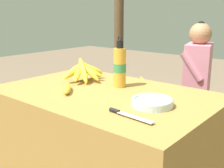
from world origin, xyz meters
The scene contains 10 objects.
market_counter centered at (0.00, 0.00, 0.35)m, with size 1.28×0.84×0.70m.
banana_bunch_ripe centered at (-0.28, 0.12, 0.77)m, with size 0.21×0.32×0.17m.
serving_bowl centered at (0.36, -0.04, 0.72)m, with size 0.21×0.21×0.04m.
water_bottle centered at (0.00, 0.15, 0.83)m, with size 0.08×0.08×0.32m.
loose_banana_front centered at (-0.16, -0.14, 0.72)m, with size 0.17×0.17×0.04m.
knife centered at (0.34, -0.24, 0.71)m, with size 0.25×0.04×0.02m.
wooden_bench centered at (0.01, 1.13, 0.33)m, with size 1.87×0.32×0.38m.
seated_vendor centered at (0.07, 1.08, 0.61)m, with size 0.46×0.43×1.08m.
banana_bunch_green centered at (-0.47, 1.12, 0.45)m, with size 0.19×0.29×0.15m.
support_post_near centered at (-0.97, 1.36, 1.21)m, with size 0.11×0.11×2.43m.
Camera 1 is at (1.06, -1.19, 1.15)m, focal length 45.00 mm.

